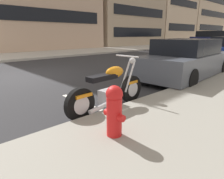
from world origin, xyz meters
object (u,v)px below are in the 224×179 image
at_px(crossing_truck, 213,38).
at_px(fire_hydrant, 114,110).
at_px(parked_car_near_corner, 187,60).
at_px(parked_motorcycle, 110,90).

bearing_deg(crossing_truck, fire_hydrant, 106.62).
bearing_deg(fire_hydrant, parked_car_near_corner, 16.68).
bearing_deg(parked_motorcycle, fire_hydrant, -133.11).
distance_m(parked_motorcycle, parked_car_near_corner, 4.25).
xyz_separation_m(parked_car_near_corner, fire_hydrant, (-5.10, -1.53, -0.12)).
height_order(parked_car_near_corner, fire_hydrant, parked_car_near_corner).
height_order(crossing_truck, fire_hydrant, crossing_truck).
bearing_deg(parked_car_near_corner, fire_hydrant, -166.68).
relative_size(parked_motorcycle, crossing_truck, 0.39).
relative_size(parked_car_near_corner, fire_hydrant, 6.24).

